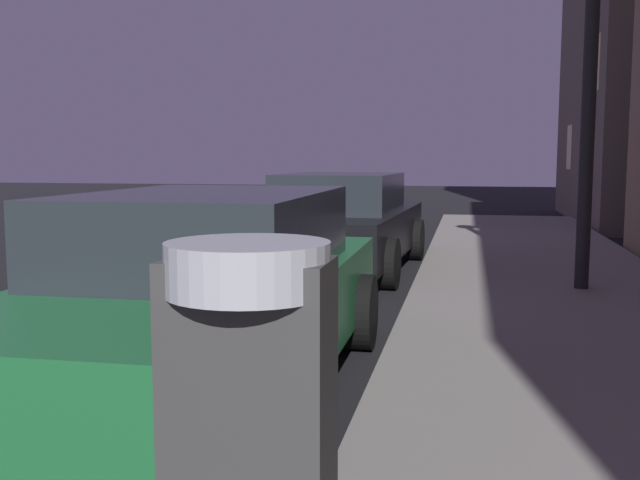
# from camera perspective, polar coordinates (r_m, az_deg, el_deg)

# --- Properties ---
(car_green) EXTENTS (2.05, 4.55, 1.43)m
(car_green) POSITION_cam_1_polar(r_m,az_deg,el_deg) (5.22, -8.81, -4.18)
(car_green) COLOR #19592D
(car_green) RESTS_ON ground
(car_black) EXTENTS (2.18, 4.49, 1.43)m
(car_black) POSITION_cam_1_polar(r_m,az_deg,el_deg) (10.66, 1.78, 1.29)
(car_black) COLOR black
(car_black) RESTS_ON ground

